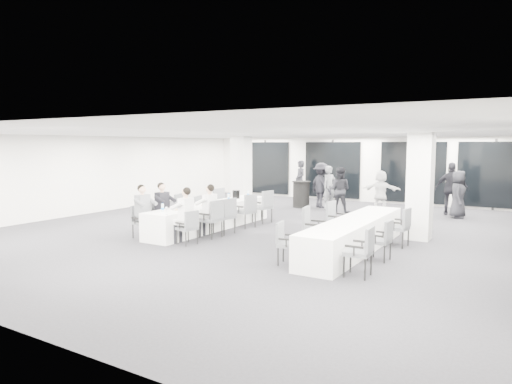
% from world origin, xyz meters
% --- Properties ---
extents(room, '(14.04, 16.04, 2.84)m').
position_xyz_m(room, '(0.89, 1.11, 1.39)').
color(room, '#222227').
rests_on(room, ground).
extents(column_left, '(0.60, 0.60, 2.80)m').
position_xyz_m(column_left, '(-2.80, 3.20, 1.40)').
color(column_left, silver).
rests_on(column_left, floor).
extents(column_right, '(0.60, 0.60, 2.80)m').
position_xyz_m(column_right, '(4.20, 1.00, 1.40)').
color(column_right, silver).
rests_on(column_right, floor).
extents(banquet_table_main, '(0.90, 5.00, 0.75)m').
position_xyz_m(banquet_table_main, '(-1.38, -0.60, 0.38)').
color(banquet_table_main, white).
rests_on(banquet_table_main, floor).
extents(banquet_table_side, '(0.90, 5.00, 0.75)m').
position_xyz_m(banquet_table_side, '(3.19, -1.16, 0.38)').
color(banquet_table_side, white).
rests_on(banquet_table_side, floor).
extents(cocktail_table, '(0.75, 0.75, 1.04)m').
position_xyz_m(cocktail_table, '(-1.10, 4.94, 0.53)').
color(cocktail_table, black).
rests_on(cocktail_table, floor).
extents(chair_main_left_near, '(0.53, 0.55, 0.87)m').
position_xyz_m(chair_main_left_near, '(-2.21, -2.67, 0.50)').
color(chair_main_left_near, '#52555A').
rests_on(chair_main_left_near, floor).
extents(chair_main_left_second, '(0.54, 0.56, 0.89)m').
position_xyz_m(chair_main_left_second, '(-2.21, -1.91, 0.51)').
color(chair_main_left_second, '#52555A').
rests_on(chair_main_left_second, floor).
extents(chair_main_left_mid, '(0.62, 0.65, 1.01)m').
position_xyz_m(chair_main_left_mid, '(-2.22, -0.91, 0.58)').
color(chair_main_left_mid, '#52555A').
rests_on(chair_main_left_mid, floor).
extents(chair_main_left_fourth, '(0.50, 0.54, 0.87)m').
position_xyz_m(chair_main_left_fourth, '(-2.21, -0.05, 0.50)').
color(chair_main_left_fourth, '#52555A').
rests_on(chair_main_left_fourth, floor).
extents(chair_main_left_far, '(0.62, 0.65, 1.01)m').
position_xyz_m(chair_main_left_far, '(-2.22, 1.08, 0.58)').
color(chair_main_left_far, '#52555A').
rests_on(chair_main_left_far, floor).
extents(chair_main_right_near, '(0.51, 0.54, 0.86)m').
position_xyz_m(chair_main_right_near, '(-0.56, -2.67, 0.49)').
color(chair_main_right_near, '#52555A').
rests_on(chair_main_right_near, floor).
extents(chair_main_right_second, '(0.55, 0.60, 1.02)m').
position_xyz_m(chair_main_right_second, '(-0.54, -1.68, 0.58)').
color(chair_main_right_second, '#52555A').
rests_on(chair_main_right_second, floor).
extents(chair_main_right_mid, '(0.58, 0.62, 1.01)m').
position_xyz_m(chair_main_right_mid, '(-0.55, -1.06, 0.58)').
color(chair_main_right_mid, '#52555A').
rests_on(chair_main_right_mid, floor).
extents(chair_main_right_fourth, '(0.61, 0.65, 1.02)m').
position_xyz_m(chair_main_right_fourth, '(-0.55, 0.04, 0.58)').
color(chair_main_right_fourth, '#52555A').
rests_on(chair_main_right_fourth, floor).
extents(chair_main_right_far, '(0.61, 0.65, 1.04)m').
position_xyz_m(chair_main_right_far, '(-0.54, 1.05, 0.59)').
color(chair_main_right_far, '#52555A').
rests_on(chair_main_right_far, floor).
extents(chair_side_left_near, '(0.52, 0.55, 0.89)m').
position_xyz_m(chair_side_left_near, '(2.36, -3.07, 0.51)').
color(chair_side_left_near, '#52555A').
rests_on(chair_side_left_near, floor).
extents(chair_side_left_mid, '(0.61, 0.65, 1.04)m').
position_xyz_m(chair_side_left_mid, '(2.35, -1.71, 0.59)').
color(chair_side_left_mid, '#52555A').
rests_on(chair_side_left_mid, floor).
extents(chair_side_left_far, '(0.54, 0.59, 1.01)m').
position_xyz_m(chair_side_left_far, '(2.35, -0.20, 0.57)').
color(chair_side_left_far, '#52555A').
rests_on(chair_side_left_far, floor).
extents(chair_side_right_near, '(0.50, 0.55, 0.96)m').
position_xyz_m(chair_side_right_near, '(4.02, -3.16, 0.55)').
color(chair_side_right_near, '#52555A').
rests_on(chair_side_right_near, floor).
extents(chair_side_right_mid, '(0.47, 0.52, 0.88)m').
position_xyz_m(chair_side_right_mid, '(4.02, -1.75, 0.50)').
color(chair_side_right_mid, '#52555A').
rests_on(chair_side_right_mid, floor).
extents(chair_side_right_far, '(0.53, 0.58, 0.96)m').
position_xyz_m(chair_side_right_far, '(4.02, -0.18, 0.55)').
color(chair_side_right_far, '#52555A').
rests_on(chair_side_right_far, floor).
extents(seated_guest_a, '(0.50, 0.38, 1.44)m').
position_xyz_m(seated_guest_a, '(-2.05, -2.68, 0.81)').
color(seated_guest_a, slate).
rests_on(seated_guest_a, floor).
extents(seated_guest_b, '(0.50, 0.38, 1.44)m').
position_xyz_m(seated_guest_b, '(-2.05, -1.93, 0.81)').
color(seated_guest_b, black).
rests_on(seated_guest_b, floor).
extents(seated_guest_c, '(0.50, 0.38, 1.44)m').
position_xyz_m(seated_guest_c, '(-0.72, -2.66, 0.81)').
color(seated_guest_c, silver).
rests_on(seated_guest_c, floor).
extents(seated_guest_d, '(0.50, 0.38, 1.44)m').
position_xyz_m(seated_guest_d, '(-0.72, -1.67, 0.81)').
color(seated_guest_d, silver).
rests_on(seated_guest_d, floor).
extents(standing_guest_a, '(0.80, 0.86, 1.88)m').
position_xyz_m(standing_guest_a, '(0.01, 5.15, 0.94)').
color(standing_guest_a, slate).
rests_on(standing_guest_a, floor).
extents(standing_guest_b, '(0.99, 0.68, 1.90)m').
position_xyz_m(standing_guest_b, '(0.73, 4.32, 0.95)').
color(standing_guest_b, black).
rests_on(standing_guest_b, floor).
extents(standing_guest_c, '(1.45, 1.23, 2.01)m').
position_xyz_m(standing_guest_c, '(-0.38, 5.27, 1.00)').
color(standing_guest_c, black).
rests_on(standing_guest_c, floor).
extents(standing_guest_d, '(1.34, 0.89, 2.11)m').
position_xyz_m(standing_guest_d, '(4.31, 5.88, 1.06)').
color(standing_guest_d, black).
rests_on(standing_guest_d, floor).
extents(standing_guest_e, '(0.60, 0.92, 1.83)m').
position_xyz_m(standing_guest_e, '(4.60, 5.28, 0.91)').
color(standing_guest_e, black).
rests_on(standing_guest_e, floor).
extents(standing_guest_f, '(1.63, 0.74, 1.72)m').
position_xyz_m(standing_guest_f, '(1.85, 5.72, 0.86)').
color(standing_guest_f, silver).
rests_on(standing_guest_f, floor).
extents(standing_guest_g, '(0.94, 0.92, 2.01)m').
position_xyz_m(standing_guest_g, '(-2.19, 7.13, 1.00)').
color(standing_guest_g, black).
rests_on(standing_guest_g, floor).
extents(standing_guest_h, '(1.02, 0.98, 1.83)m').
position_xyz_m(standing_guest_h, '(3.89, 2.54, 0.92)').
color(standing_guest_h, slate).
rests_on(standing_guest_h, floor).
extents(ice_bucket_near, '(0.24, 0.24, 0.28)m').
position_xyz_m(ice_bucket_near, '(-1.41, -1.73, 0.89)').
color(ice_bucket_near, black).
rests_on(ice_bucket_near, banquet_table_main).
extents(ice_bucket_far, '(0.24, 0.24, 0.27)m').
position_xyz_m(ice_bucket_far, '(-1.48, 0.84, 0.89)').
color(ice_bucket_far, black).
rests_on(ice_bucket_far, banquet_table_main).
extents(water_bottle_a, '(0.07, 0.07, 0.22)m').
position_xyz_m(water_bottle_a, '(-1.47, -2.62, 0.86)').
color(water_bottle_a, silver).
rests_on(water_bottle_a, banquet_table_main).
extents(water_bottle_b, '(0.08, 0.08, 0.24)m').
position_xyz_m(water_bottle_b, '(-1.19, 0.01, 0.87)').
color(water_bottle_b, silver).
rests_on(water_bottle_b, banquet_table_main).
extents(water_bottle_c, '(0.07, 0.07, 0.22)m').
position_xyz_m(water_bottle_c, '(-1.33, 1.34, 0.86)').
color(water_bottle_c, silver).
rests_on(water_bottle_c, banquet_table_main).
extents(plate_a, '(0.21, 0.21, 0.03)m').
position_xyz_m(plate_a, '(-1.41, -2.07, 0.76)').
color(plate_a, white).
rests_on(plate_a, banquet_table_main).
extents(plate_b, '(0.22, 0.22, 0.03)m').
position_xyz_m(plate_b, '(-1.32, -2.24, 0.76)').
color(plate_b, white).
rests_on(plate_b, banquet_table_main).
extents(plate_c, '(0.22, 0.22, 0.03)m').
position_xyz_m(plate_c, '(-1.27, -1.18, 0.76)').
color(plate_c, white).
rests_on(plate_c, banquet_table_main).
extents(wine_glass, '(0.07, 0.07, 0.20)m').
position_xyz_m(wine_glass, '(-1.09, -2.88, 0.90)').
color(wine_glass, silver).
rests_on(wine_glass, banquet_table_main).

